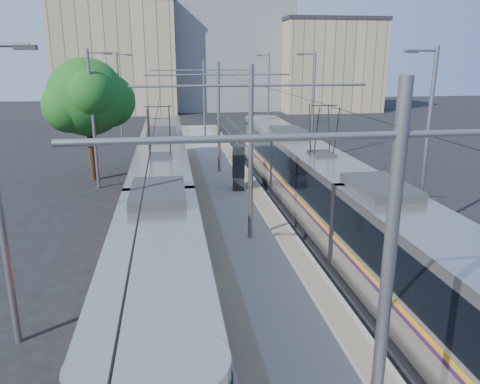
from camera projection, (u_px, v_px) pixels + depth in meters
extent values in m
plane|color=black|center=(303.00, 361.00, 12.04)|extent=(160.00, 160.00, 0.00)
cube|color=gray|center=(225.00, 185.00, 28.15)|extent=(4.00, 50.00, 0.30)
cube|color=gray|center=(201.00, 183.00, 27.90)|extent=(0.70, 50.00, 0.01)
cube|color=gray|center=(249.00, 181.00, 28.32)|extent=(0.70, 50.00, 0.01)
cube|color=gray|center=(152.00, 190.00, 27.57)|extent=(0.07, 70.00, 0.03)
cube|color=gray|center=(177.00, 189.00, 27.78)|extent=(0.07, 70.00, 0.03)
cube|color=gray|center=(272.00, 185.00, 28.60)|extent=(0.07, 70.00, 0.03)
cube|color=gray|center=(294.00, 184.00, 28.81)|extent=(0.07, 70.00, 0.03)
cube|color=black|center=(164.00, 223.00, 21.54)|extent=(2.30, 31.06, 0.40)
cube|color=#B2ACA3|center=(162.00, 188.00, 21.09)|extent=(2.40, 29.46, 2.90)
cube|color=black|center=(162.00, 178.00, 20.95)|extent=(2.43, 29.46, 1.30)
cube|color=#FFAE0D|center=(163.00, 197.00, 21.20)|extent=(2.43, 29.46, 0.12)
cube|color=#AC0920|center=(163.00, 207.00, 21.34)|extent=(2.42, 29.46, 1.10)
cube|color=#2D2D30|center=(160.00, 153.00, 20.65)|extent=(1.68, 3.00, 0.30)
cube|color=black|center=(318.00, 220.00, 21.97)|extent=(2.30, 29.87, 0.40)
cube|color=#AFA9A0|center=(320.00, 186.00, 21.51)|extent=(2.40, 28.27, 2.90)
cube|color=black|center=(321.00, 175.00, 21.37)|extent=(2.43, 28.27, 1.30)
cube|color=orange|center=(320.00, 194.00, 21.62)|extent=(2.43, 28.27, 0.12)
cube|color=#311241|center=(320.00, 197.00, 21.67)|extent=(2.43, 28.27, 0.10)
cube|color=#2D2D30|center=(322.00, 152.00, 21.07)|extent=(1.68, 3.00, 0.30)
cylinder|color=slate|center=(384.00, 309.00, 7.19)|extent=(0.20, 0.20, 7.00)
cylinder|color=slate|center=(401.00, 135.00, 6.44)|extent=(9.20, 0.10, 0.10)
cylinder|color=slate|center=(251.00, 155.00, 18.59)|extent=(0.20, 0.20, 7.00)
cylinder|color=slate|center=(251.00, 86.00, 17.85)|extent=(9.20, 0.10, 0.10)
cylinder|color=slate|center=(219.00, 118.00, 29.99)|extent=(0.20, 0.20, 7.00)
cylinder|color=slate|center=(218.00, 75.00, 29.25)|extent=(9.20, 0.10, 0.10)
cylinder|color=slate|center=(204.00, 101.00, 41.40)|extent=(0.20, 0.20, 7.00)
cylinder|color=slate|center=(204.00, 70.00, 40.65)|extent=(9.20, 0.10, 0.10)
cylinder|color=black|center=(160.00, 94.00, 26.14)|extent=(0.02, 70.00, 0.02)
cylinder|color=black|center=(285.00, 93.00, 27.18)|extent=(0.02, 70.00, 0.02)
cube|color=#2D2D30|center=(25.00, 47.00, 10.88)|extent=(0.50, 0.22, 0.12)
cylinder|color=slate|center=(93.00, 121.00, 26.96)|extent=(0.18, 0.18, 8.00)
cube|color=#2D2D30|center=(108.00, 53.00, 26.08)|extent=(0.50, 0.22, 0.12)
cylinder|color=slate|center=(120.00, 98.00, 42.16)|extent=(0.18, 0.18, 8.00)
cube|color=#2D2D30|center=(129.00, 55.00, 41.29)|extent=(0.50, 0.22, 0.12)
cylinder|color=slate|center=(427.00, 145.00, 19.61)|extent=(0.18, 0.18, 8.00)
cube|color=#2D2D30|center=(411.00, 52.00, 18.42)|extent=(0.50, 0.22, 0.12)
cylinder|color=slate|center=(313.00, 107.00, 34.82)|extent=(0.18, 0.18, 8.00)
cube|color=#2D2D30|center=(301.00, 54.00, 33.62)|extent=(0.50, 0.22, 0.12)
cylinder|color=slate|center=(269.00, 92.00, 50.02)|extent=(0.18, 0.18, 8.00)
cube|color=#2D2D30|center=(259.00, 56.00, 48.83)|extent=(0.50, 0.22, 0.12)
cube|color=black|center=(238.00, 167.00, 26.48)|extent=(0.79, 1.16, 2.49)
cube|color=black|center=(238.00, 164.00, 26.44)|extent=(0.84, 1.21, 1.30)
cylinder|color=#382314|center=(92.00, 156.00, 29.50)|extent=(0.43, 0.43, 3.15)
sphere|color=#144615|center=(87.00, 97.00, 28.50)|extent=(4.72, 4.72, 4.72)
sphere|color=#144615|center=(109.00, 101.00, 29.50)|extent=(3.34, 3.34, 3.34)
cube|color=tan|center=(117.00, 59.00, 65.59)|extent=(16.00, 12.00, 14.66)
cube|color=#262328|center=(113.00, 1.00, 63.50)|extent=(16.32, 12.24, 0.50)
cube|color=gray|center=(227.00, 53.00, 71.44)|extent=(18.00, 14.00, 16.48)
cube|color=tan|center=(327.00, 67.00, 68.31)|extent=(14.00, 10.00, 12.42)
cube|color=#262328|center=(329.00, 20.00, 66.53)|extent=(14.28, 10.20, 0.50)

